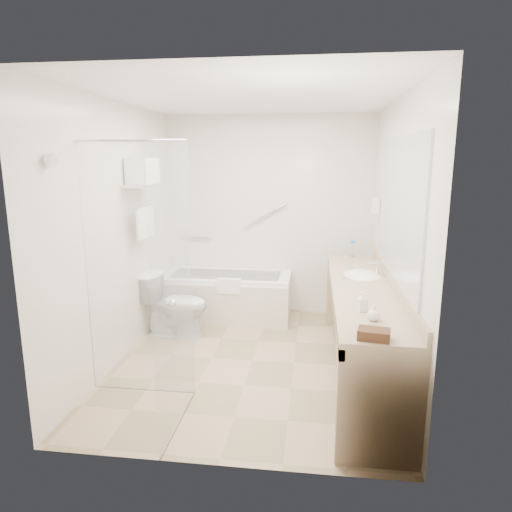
# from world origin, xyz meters

# --- Properties ---
(floor) EXTENTS (3.20, 3.20, 0.00)m
(floor) POSITION_xyz_m (0.00, 0.00, 0.00)
(floor) COLOR tan
(floor) RESTS_ON ground
(ceiling) EXTENTS (2.60, 3.20, 0.10)m
(ceiling) POSITION_xyz_m (0.00, 0.00, 2.50)
(ceiling) COLOR white
(ceiling) RESTS_ON wall_back
(wall_back) EXTENTS (2.60, 0.10, 2.50)m
(wall_back) POSITION_xyz_m (0.00, 1.60, 1.25)
(wall_back) COLOR silver
(wall_back) RESTS_ON ground
(wall_front) EXTENTS (2.60, 0.10, 2.50)m
(wall_front) POSITION_xyz_m (0.00, -1.60, 1.25)
(wall_front) COLOR silver
(wall_front) RESTS_ON ground
(wall_left) EXTENTS (0.10, 3.20, 2.50)m
(wall_left) POSITION_xyz_m (-1.30, 0.00, 1.25)
(wall_left) COLOR silver
(wall_left) RESTS_ON ground
(wall_right) EXTENTS (0.10, 3.20, 2.50)m
(wall_right) POSITION_xyz_m (1.30, 0.00, 1.25)
(wall_right) COLOR silver
(wall_right) RESTS_ON ground
(bathtub) EXTENTS (1.60, 0.73, 0.59)m
(bathtub) POSITION_xyz_m (-0.50, 1.24, 0.28)
(bathtub) COLOR white
(bathtub) RESTS_ON floor
(grab_bar_short) EXTENTS (0.40, 0.03, 0.03)m
(grab_bar_short) POSITION_xyz_m (-0.95, 1.56, 0.95)
(grab_bar_short) COLOR silver
(grab_bar_short) RESTS_ON wall_back
(grab_bar_long) EXTENTS (0.53, 0.03, 0.33)m
(grab_bar_long) POSITION_xyz_m (-0.05, 1.56, 1.25)
(grab_bar_long) COLOR silver
(grab_bar_long) RESTS_ON wall_back
(shower_enclosure) EXTENTS (0.96, 0.91, 2.11)m
(shower_enclosure) POSITION_xyz_m (-0.63, -0.93, 1.07)
(shower_enclosure) COLOR silver
(shower_enclosure) RESTS_ON floor
(towel_shelf) EXTENTS (0.24, 0.55, 0.81)m
(towel_shelf) POSITION_xyz_m (-1.17, 0.35, 1.75)
(towel_shelf) COLOR silver
(towel_shelf) RESTS_ON wall_left
(vanity_counter) EXTENTS (0.55, 2.70, 0.95)m
(vanity_counter) POSITION_xyz_m (1.02, -0.15, 0.64)
(vanity_counter) COLOR tan
(vanity_counter) RESTS_ON floor
(sink) EXTENTS (0.40, 0.52, 0.14)m
(sink) POSITION_xyz_m (1.05, 0.25, 0.82)
(sink) COLOR white
(sink) RESTS_ON vanity_counter
(faucet) EXTENTS (0.03, 0.03, 0.14)m
(faucet) POSITION_xyz_m (1.20, 0.25, 0.93)
(faucet) COLOR silver
(faucet) RESTS_ON vanity_counter
(mirror) EXTENTS (0.02, 2.00, 1.20)m
(mirror) POSITION_xyz_m (1.29, -0.15, 1.55)
(mirror) COLOR #AFB4BC
(mirror) RESTS_ON wall_right
(hairdryer_unit) EXTENTS (0.08, 0.10, 0.18)m
(hairdryer_unit) POSITION_xyz_m (1.25, 1.05, 1.45)
(hairdryer_unit) COLOR silver
(hairdryer_unit) RESTS_ON wall_right
(toilet) EXTENTS (0.75, 0.46, 0.71)m
(toilet) POSITION_xyz_m (-0.95, 0.57, 0.36)
(toilet) COLOR white
(toilet) RESTS_ON floor
(amenity_basket) EXTENTS (0.22, 0.17, 0.07)m
(amenity_basket) POSITION_xyz_m (0.97, -1.40, 0.88)
(amenity_basket) COLOR #472919
(amenity_basket) RESTS_ON vanity_counter
(soap_bottle_a) EXTENTS (0.12, 0.16, 0.07)m
(soap_bottle_a) POSITION_xyz_m (0.95, -0.85, 0.88)
(soap_bottle_a) COLOR silver
(soap_bottle_a) RESTS_ON vanity_counter
(soap_bottle_b) EXTENTS (0.11, 0.13, 0.09)m
(soap_bottle_b) POSITION_xyz_m (1.01, -1.05, 0.90)
(soap_bottle_b) COLOR silver
(soap_bottle_b) RESTS_ON vanity_counter
(water_bottle_left) EXTENTS (0.06, 0.06, 0.19)m
(water_bottle_left) POSITION_xyz_m (1.05, 1.10, 0.94)
(water_bottle_left) COLOR silver
(water_bottle_left) RESTS_ON vanity_counter
(water_bottle_mid) EXTENTS (0.06, 0.06, 0.18)m
(water_bottle_mid) POSITION_xyz_m (1.01, 1.10, 0.93)
(water_bottle_mid) COLOR silver
(water_bottle_mid) RESTS_ON vanity_counter
(water_bottle_right) EXTENTS (0.06, 0.06, 0.20)m
(water_bottle_right) POSITION_xyz_m (1.02, 1.10, 0.94)
(water_bottle_right) COLOR silver
(water_bottle_right) RESTS_ON vanity_counter
(drinking_glass_near) EXTENTS (0.08, 0.08, 0.08)m
(drinking_glass_near) POSITION_xyz_m (1.00, 0.47, 0.89)
(drinking_glass_near) COLOR silver
(drinking_glass_near) RESTS_ON vanity_counter
(drinking_glass_far) EXTENTS (0.10, 0.10, 0.10)m
(drinking_glass_far) POSITION_xyz_m (0.89, 0.08, 0.90)
(drinking_glass_far) COLOR silver
(drinking_glass_far) RESTS_ON vanity_counter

